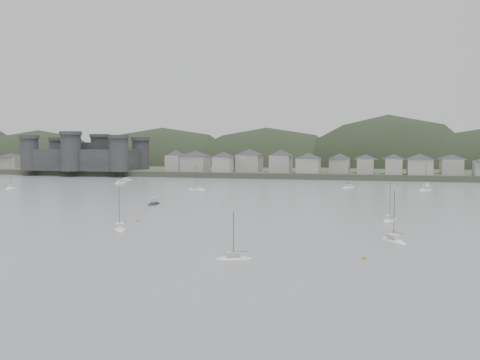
# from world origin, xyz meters

# --- Properties ---
(ground) EXTENTS (900.00, 900.00, 0.00)m
(ground) POSITION_xyz_m (0.00, 0.00, 0.00)
(ground) COLOR slate
(ground) RESTS_ON ground
(far_shore_land) EXTENTS (900.00, 250.00, 3.00)m
(far_shore_land) POSITION_xyz_m (0.00, 295.00, 1.50)
(far_shore_land) COLOR #383D2D
(far_shore_land) RESTS_ON ground
(forested_ridge) EXTENTS (851.55, 103.94, 102.57)m
(forested_ridge) POSITION_xyz_m (4.83, 269.40, -11.28)
(forested_ridge) COLOR black
(forested_ridge) RESTS_ON ground
(castle) EXTENTS (66.00, 43.00, 20.00)m
(castle) POSITION_xyz_m (-120.00, 179.80, 10.96)
(castle) COLOR #303032
(castle) RESTS_ON far_shore_land
(waterfront_town) EXTENTS (451.48, 28.46, 12.92)m
(waterfront_town) POSITION_xyz_m (50.59, 183.34, 8.66)
(waterfront_town) COLOR gray
(waterfront_town) RESTS_ON far_shore_land
(sailboat_lead) EXTENTS (8.22, 4.01, 10.79)m
(sailboat_lead) POSITION_xyz_m (-24.04, 99.36, 0.18)
(sailboat_lead) COLOR silver
(sailboat_lead) RESTS_ON ground
(moored_fleet) EXTENTS (266.58, 171.20, 13.54)m
(moored_fleet) POSITION_xyz_m (-9.17, 53.75, 0.17)
(moored_fleet) COLOR silver
(moored_fleet) RESTS_ON ground
(motor_launch_far) EXTENTS (2.54, 6.99, 3.69)m
(motor_launch_far) POSITION_xyz_m (-20.11, 48.89, 0.30)
(motor_launch_far) COLOR black
(motor_launch_far) RESTS_ON ground
(mooring_buoys) EXTENTS (184.58, 143.76, 0.70)m
(mooring_buoys) POSITION_xyz_m (-3.69, 59.41, 0.15)
(mooring_buoys) COLOR #C58641
(mooring_buoys) RESTS_ON ground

